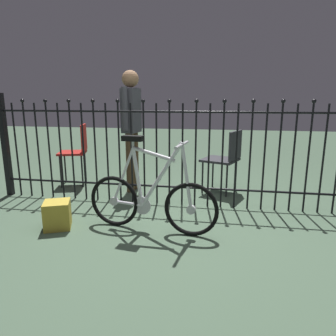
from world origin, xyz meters
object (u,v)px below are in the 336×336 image
object	(u,v)px
bicycle	(151,198)
display_crate	(57,215)
chair_red	(77,148)
person_visitor	(131,121)
chair_charcoal	(226,155)

from	to	relation	value
bicycle	display_crate	world-z (taller)	bicycle
chair_red	bicycle	bearing A→B (deg)	-44.72
person_visitor	bicycle	bearing A→B (deg)	-66.44
chair_charcoal	display_crate	world-z (taller)	chair_charcoal
chair_red	person_visitor	distance (m)	0.98
display_crate	person_visitor	bearing A→B (deg)	74.95
bicycle	person_visitor	xyz separation A→B (m)	(-0.56, 1.28, 0.64)
bicycle	chair_red	distance (m)	2.03
chair_red	person_visitor	world-z (taller)	person_visitor
person_visitor	display_crate	bearing A→B (deg)	-105.05
chair_red	display_crate	size ratio (longest dim) A/B	3.30
chair_charcoal	person_visitor	xyz separation A→B (m)	(-1.27, -0.11, 0.45)
display_crate	chair_red	bearing A→B (deg)	108.34
chair_charcoal	display_crate	xyz separation A→B (m)	(-1.64, -1.48, -0.38)
chair_charcoal	chair_red	world-z (taller)	chair_red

